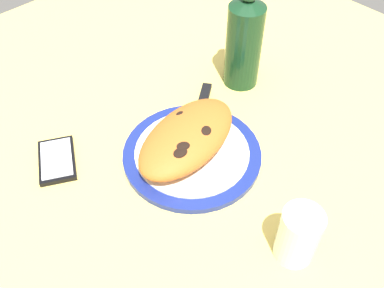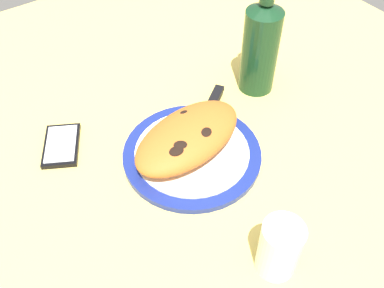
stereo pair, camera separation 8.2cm
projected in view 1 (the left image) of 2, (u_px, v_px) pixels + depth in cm
name	position (u px, v px, depth cm)	size (l,w,h in cm)	color
ground_plane	(192.00, 161.00, 85.57)	(150.00, 150.00, 3.00)	#EACC60
plate	(192.00, 154.00, 83.90)	(27.01, 27.01, 1.61)	navy
calzone	(186.00, 138.00, 81.56)	(26.31, 17.42, 5.75)	#C16023
fork	(217.00, 168.00, 80.16)	(15.12, 2.21, 0.40)	silver
knife	(200.00, 112.00, 90.08)	(21.58, 15.95, 1.20)	silver
smartphone	(57.00, 160.00, 83.10)	(11.29, 12.99, 1.16)	black
water_glass	(297.00, 238.00, 67.18)	(6.52, 6.52, 10.42)	silver
wine_bottle	(244.00, 40.00, 92.18)	(7.91, 7.91, 27.20)	#14381E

